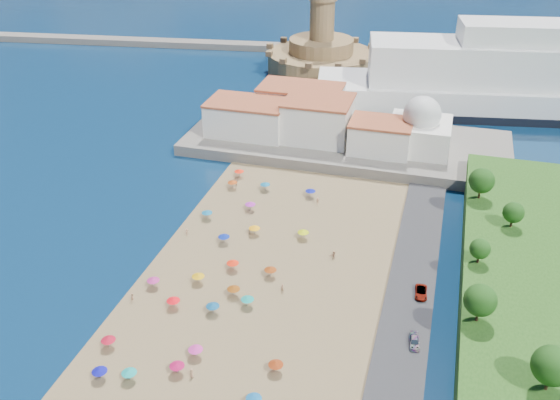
% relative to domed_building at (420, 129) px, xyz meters
% --- Properties ---
extents(ground, '(700.00, 700.00, 0.00)m').
position_rel_domed_building_xyz_m(ground, '(-30.00, -71.00, -8.97)').
color(ground, '#071938').
rests_on(ground, ground).
extents(terrace, '(90.00, 36.00, 3.00)m').
position_rel_domed_building_xyz_m(terrace, '(-20.00, 2.00, -7.47)').
color(terrace, '#59544C').
rests_on(terrace, ground).
extents(jetty, '(18.00, 70.00, 2.40)m').
position_rel_domed_building_xyz_m(jetty, '(-42.00, 37.00, -7.77)').
color(jetty, '#59544C').
rests_on(jetty, ground).
extents(breakwater, '(199.03, 34.77, 2.60)m').
position_rel_domed_building_xyz_m(breakwater, '(-140.00, 82.00, -7.67)').
color(breakwater, '#59544C').
rests_on(breakwater, ground).
extents(waterfront_buildings, '(57.00, 29.00, 11.00)m').
position_rel_domed_building_xyz_m(waterfront_buildings, '(-33.05, 2.64, -1.10)').
color(waterfront_buildings, silver).
rests_on(waterfront_buildings, terrace).
extents(domed_building, '(16.00, 16.00, 15.00)m').
position_rel_domed_building_xyz_m(domed_building, '(0.00, 0.00, 0.00)').
color(domed_building, silver).
rests_on(domed_building, terrace).
extents(fortress, '(40.00, 40.00, 32.40)m').
position_rel_domed_building_xyz_m(fortress, '(-42.00, 67.00, -2.29)').
color(fortress, '#9D764E').
rests_on(fortress, ground).
extents(beach_parasols, '(31.72, 116.21, 2.20)m').
position_rel_domed_building_xyz_m(beach_parasols, '(-32.13, -86.73, -6.83)').
color(beach_parasols, gray).
rests_on(beach_parasols, beach).
extents(beachgoers, '(34.39, 98.82, 1.81)m').
position_rel_domed_building_xyz_m(beachgoers, '(-31.40, -65.45, -7.87)').
color(beachgoers, tan).
rests_on(beachgoers, beach).
extents(parked_cars, '(2.53, 38.12, 1.36)m').
position_rel_domed_building_xyz_m(parked_cars, '(6.00, -74.26, -7.62)').
color(parked_cars, gray).
rests_on(parked_cars, promenade).
extents(hillside_trees, '(15.40, 106.56, 7.53)m').
position_rel_domed_building_xyz_m(hillside_trees, '(18.54, -76.15, 1.04)').
color(hillside_trees, '#382314').
rests_on(hillside_trees, hillside).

